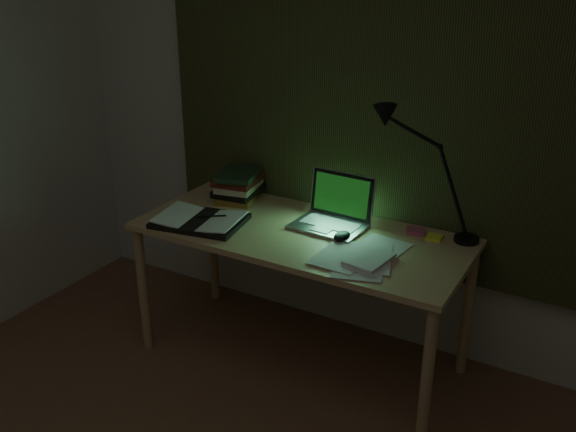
% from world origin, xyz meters
% --- Properties ---
extents(wall_back, '(3.50, 0.00, 2.50)m').
position_xyz_m(wall_back, '(0.00, 2.00, 1.25)').
color(wall_back, beige).
rests_on(wall_back, ground).
extents(curtain, '(2.20, 0.06, 2.00)m').
position_xyz_m(curtain, '(0.00, 1.96, 1.45)').
color(curtain, '#282F17').
rests_on(curtain, wall_back).
extents(desk, '(1.53, 0.67, 0.70)m').
position_xyz_m(desk, '(-0.17, 1.58, 0.35)').
color(desk, tan).
rests_on(desk, floor).
extents(laptop, '(0.34, 0.38, 0.24)m').
position_xyz_m(laptop, '(-0.08, 1.68, 0.82)').
color(laptop, '#B5B5BA').
rests_on(laptop, desk).
extents(open_textbook, '(0.45, 0.35, 0.03)m').
position_xyz_m(open_textbook, '(-0.63, 1.43, 0.72)').
color(open_textbook, white).
rests_on(open_textbook, desk).
extents(book_stack, '(0.25, 0.28, 0.16)m').
position_xyz_m(book_stack, '(-0.64, 1.78, 0.78)').
color(book_stack, white).
rests_on(book_stack, desk).
extents(loose_papers, '(0.41, 0.42, 0.02)m').
position_xyz_m(loose_papers, '(0.17, 1.48, 0.71)').
color(loose_papers, white).
rests_on(loose_papers, desk).
extents(mouse, '(0.07, 0.11, 0.04)m').
position_xyz_m(mouse, '(0.03, 1.59, 0.72)').
color(mouse, black).
rests_on(mouse, desk).
extents(sticky_yellow, '(0.07, 0.07, 0.01)m').
position_xyz_m(sticky_yellow, '(0.39, 1.81, 0.71)').
color(sticky_yellow, '#F9FB34').
rests_on(sticky_yellow, desk).
extents(sticky_pink, '(0.10, 0.10, 0.02)m').
position_xyz_m(sticky_pink, '(0.29, 1.83, 0.71)').
color(sticky_pink, '#D8547B').
rests_on(sticky_pink, desk).
extents(desk_lamp, '(0.41, 0.32, 0.59)m').
position_xyz_m(desk_lamp, '(0.52, 1.85, 1.00)').
color(desk_lamp, black).
rests_on(desk_lamp, desk).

